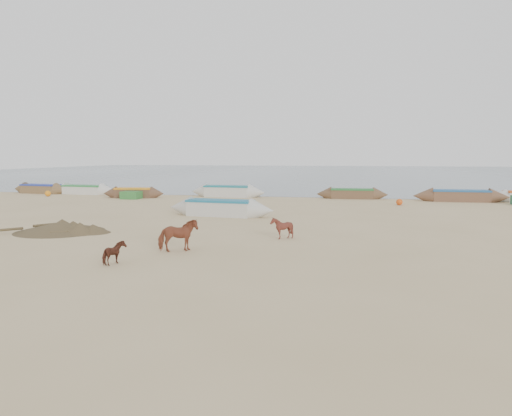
{
  "coord_description": "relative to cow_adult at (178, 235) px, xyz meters",
  "views": [
    {
      "loc": [
        4.8,
        -18.31,
        3.43
      ],
      "look_at": [
        0.0,
        4.0,
        1.0
      ],
      "focal_mm": 35.0,
      "sensor_mm": 36.0,
      "label": 1
    }
  ],
  "objects": [
    {
      "name": "ground",
      "position": [
        1.6,
        1.77,
        -0.58
      ],
      "size": [
        140.0,
        140.0,
        0.0
      ],
      "primitive_type": "plane",
      "color": "tan",
      "rests_on": "ground"
    },
    {
      "name": "beach_clutter",
      "position": [
        6.76,
        21.47,
        -0.28
      ],
      "size": [
        43.82,
        5.49,
        0.64
      ],
      "color": "#337133",
      "rests_on": "ground"
    },
    {
      "name": "calf_front",
      "position": [
        3.18,
        3.46,
        -0.13
      ],
      "size": [
        0.9,
        0.82,
        0.91
      ],
      "primitive_type": "imported",
      "rotation": [
        0.0,
        0.0,
        -1.68
      ],
      "color": "#56241B",
      "rests_on": "ground"
    },
    {
      "name": "calf_right",
      "position": [
        -1.18,
        -2.41,
        -0.22
      ],
      "size": [
        0.74,
        0.82,
        0.72
      ],
      "primitive_type": "imported",
      "rotation": [
        0.0,
        0.0,
        1.78
      ],
      "color": "#502619",
      "rests_on": "ground"
    },
    {
      "name": "waterline_canoes",
      "position": [
        -2.54,
        22.79,
        -0.16
      ],
      "size": [
        46.27,
        4.96,
        0.93
      ],
      "color": "brown",
      "rests_on": "ground"
    },
    {
      "name": "debris_pile",
      "position": [
        -6.91,
        3.32,
        -0.37
      ],
      "size": [
        4.98,
        4.98,
        0.43
      ],
      "primitive_type": "cone",
      "rotation": [
        0.0,
        0.0,
        -0.32
      ],
      "color": "brown",
      "rests_on": "ground"
    },
    {
      "name": "cow_adult",
      "position": [
        0.0,
        0.0,
        0.0
      ],
      "size": [
        1.51,
        1.22,
        1.16
      ],
      "primitive_type": "imported",
      "rotation": [
        0.0,
        0.0,
        2.08
      ],
      "color": "brown",
      "rests_on": "ground"
    },
    {
      "name": "near_canoe",
      "position": [
        -1.45,
        10.35,
        -0.12
      ],
      "size": [
        6.42,
        2.02,
        0.92
      ],
      "primitive_type": null,
      "rotation": [
        0.0,
        0.0,
        -0.11
      ],
      "color": "beige",
      "rests_on": "ground"
    },
    {
      "name": "sea",
      "position": [
        1.6,
        83.77,
        -0.57
      ],
      "size": [
        160.0,
        160.0,
        0.0
      ],
      "primitive_type": "plane",
      "color": "slate",
      "rests_on": "ground"
    }
  ]
}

